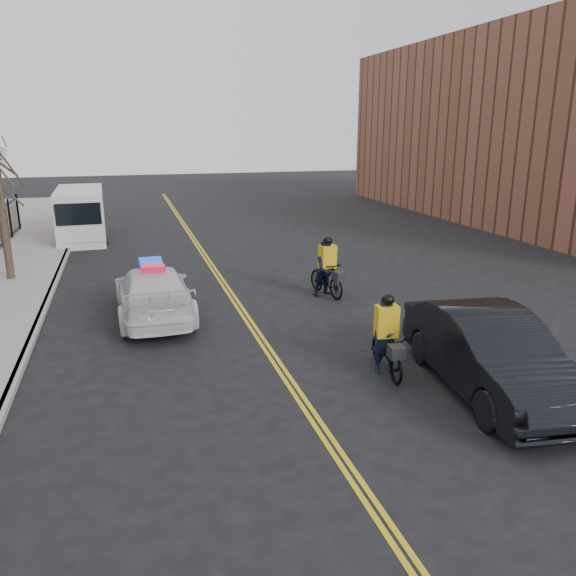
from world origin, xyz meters
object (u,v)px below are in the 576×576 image
Objects in this scene: police_cruiser at (154,292)px; cargo_van at (81,215)px; dark_sedan at (490,353)px; cyclist_far at (327,272)px; cyclist_near at (385,346)px.

cargo_van is (-2.83, 13.64, 0.47)m from police_cruiser.
dark_sedan is at bearing -67.25° from cargo_van.
dark_sedan reaches higher than police_cruiser.
cyclist_far is (8.67, -12.98, -0.44)m from cargo_van.
cargo_van is 3.04× the size of cyclist_near.
cargo_van reaches higher than dark_sedan.
dark_sedan is at bearing 131.67° from police_cruiser.
cyclist_far is (-0.86, 7.87, -0.08)m from dark_sedan.
police_cruiser is at bearing 139.39° from dark_sedan.
cyclist_near is at bearing 145.67° from dark_sedan.
police_cruiser is at bearing 137.16° from cyclist_near.
dark_sedan is 2.66× the size of cyclist_near.
cargo_van reaches higher than cyclist_near.
police_cruiser is 0.99× the size of dark_sedan.
cyclist_near reaches higher than dark_sedan.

